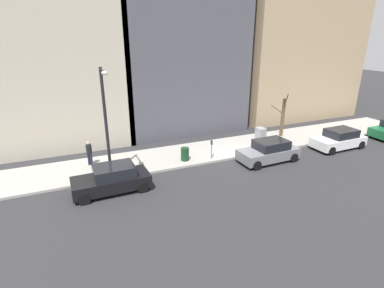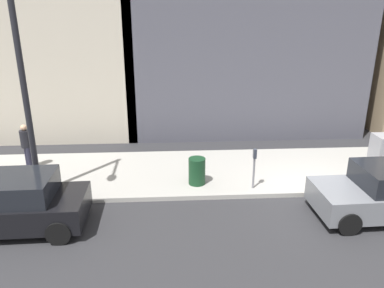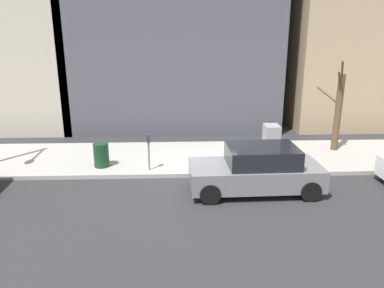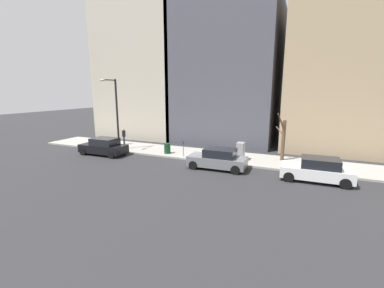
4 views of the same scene
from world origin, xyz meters
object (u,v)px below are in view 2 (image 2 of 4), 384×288
object	(u,v)px
utility_box	(381,155)
streetlamp	(18,72)
parking_meter	(254,165)
trash_bin	(197,171)
parked_car_black	(8,204)
pedestrian_near_meter	(26,144)

from	to	relation	value
utility_box	streetlamp	world-z (taller)	streetlamp
utility_box	parking_meter	bearing A→B (deg)	100.33
streetlamp	trash_bin	distance (m)	6.13
parking_meter	utility_box	size ratio (longest dim) A/B	0.94
streetlamp	parked_car_black	bearing A→B (deg)	172.88
streetlamp	pedestrian_near_meter	size ratio (longest dim) A/B	3.92
parking_meter	streetlamp	bearing A→B (deg)	91.40
parked_car_black	streetlamp	xyz separation A→B (m)	(1.56, -0.19, 3.28)
utility_box	trash_bin	distance (m)	6.48
streetlamp	pedestrian_near_meter	distance (m)	3.86
trash_bin	pedestrian_near_meter	size ratio (longest dim) A/B	0.54
utility_box	pedestrian_near_meter	size ratio (longest dim) A/B	0.86
parking_meter	pedestrian_near_meter	xyz separation A→B (m)	(2.14, 7.87, 0.11)
parking_meter	pedestrian_near_meter	size ratio (longest dim) A/B	0.81
parked_car_black	trash_bin	bearing A→B (deg)	-68.81
parked_car_black	pedestrian_near_meter	bearing A→B (deg)	10.60
parked_car_black	pedestrian_near_meter	xyz separation A→B (m)	(3.86, 0.81, 0.35)
parked_car_black	utility_box	size ratio (longest dim) A/B	2.96
streetlamp	pedestrian_near_meter	bearing A→B (deg)	23.60
trash_bin	parked_car_black	bearing A→B (deg)	112.49
streetlamp	pedestrian_near_meter	world-z (taller)	streetlamp
parking_meter	utility_box	world-z (taller)	utility_box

